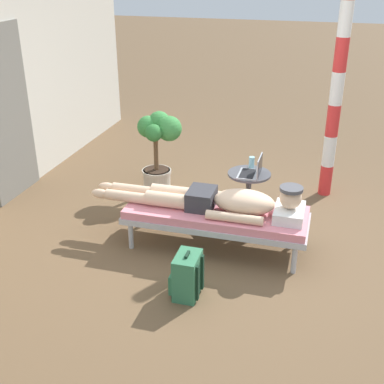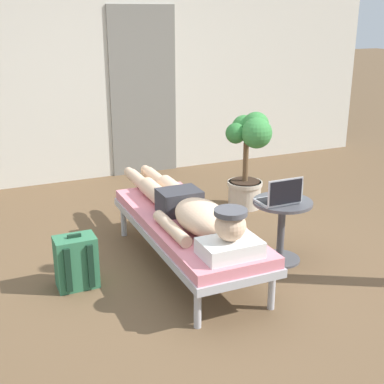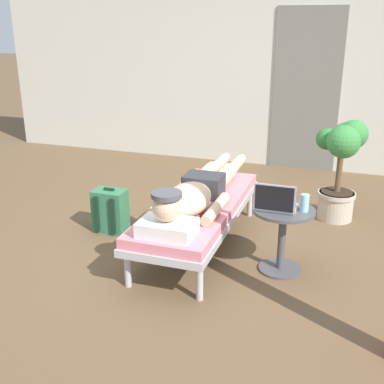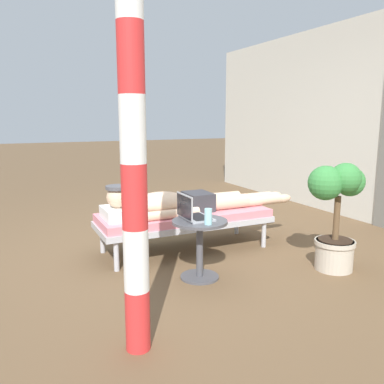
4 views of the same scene
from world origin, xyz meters
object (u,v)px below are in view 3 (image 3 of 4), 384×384
at_px(potted_plant, 342,161).
at_px(person_reclining, 197,192).
at_px(lounge_chair, 198,209).
at_px(side_table, 282,229).
at_px(laptop, 275,203).
at_px(backpack, 111,211).
at_px(drink_glass, 305,203).

bearing_deg(potted_plant, person_reclining, -137.12).
distance_m(lounge_chair, side_table, 0.78).
relative_size(laptop, backpack, 0.73).
bearing_deg(laptop, backpack, 169.21).
xyz_separation_m(side_table, potted_plant, (0.36, 1.19, 0.25)).
distance_m(person_reclining, drink_glass, 0.92).
relative_size(side_table, potted_plant, 0.52).
bearing_deg(backpack, drink_glass, -7.84).
relative_size(side_table, backpack, 1.23).
height_order(backpack, potted_plant, potted_plant).
bearing_deg(drink_glass, person_reclining, 170.61).
bearing_deg(side_table, person_reclining, 168.57).
relative_size(lounge_chair, side_table, 3.50).
bearing_deg(drink_glass, backpack, 172.16).
relative_size(laptop, potted_plant, 0.31).
xyz_separation_m(lounge_chair, drink_glass, (0.90, -0.19, 0.24)).
distance_m(laptop, potted_plant, 1.31).
bearing_deg(lounge_chair, potted_plant, 41.63).
bearing_deg(person_reclining, lounge_chair, 90.00).
relative_size(lounge_chair, backpack, 4.32).
relative_size(lounge_chair, potted_plant, 1.82).
bearing_deg(backpack, side_table, -8.65).
xyz_separation_m(person_reclining, drink_glass, (0.90, -0.15, 0.07)).
xyz_separation_m(laptop, potted_plant, (0.42, 1.24, 0.03)).
height_order(person_reclining, drink_glass, person_reclining).
relative_size(person_reclining, potted_plant, 2.15).
distance_m(side_table, laptop, 0.24).
height_order(side_table, drink_glass, drink_glass).
bearing_deg(laptop, drink_glass, 14.47).
xyz_separation_m(lounge_chair, person_reclining, (0.00, -0.04, 0.17)).
height_order(lounge_chair, drink_glass, drink_glass).
distance_m(laptop, backpack, 1.65).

